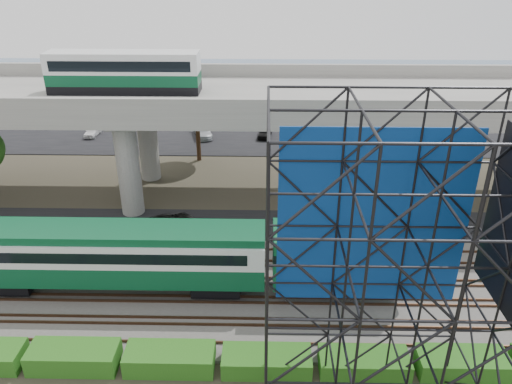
{
  "coord_description": "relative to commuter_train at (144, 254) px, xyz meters",
  "views": [
    {
      "loc": [
        0.85,
        -23.53,
        19.68
      ],
      "look_at": [
        0.24,
        6.0,
        5.2
      ],
      "focal_mm": 35.0,
      "sensor_mm": 36.0,
      "label": 1
    }
  ],
  "objects": [
    {
      "name": "ground",
      "position": [
        6.52,
        -2.0,
        -2.88
      ],
      "size": [
        140.0,
        140.0,
        0.0
      ],
      "primitive_type": "plane",
      "color": "#474233",
      "rests_on": "ground"
    },
    {
      "name": "commuter_train",
      "position": [
        0.0,
        0.0,
        0.0
      ],
      "size": [
        29.3,
        3.06,
        4.3
      ],
      "color": "black",
      "rests_on": "rail_tracks"
    },
    {
      "name": "trees",
      "position": [
        1.86,
        14.17,
        2.69
      ],
      "size": [
        40.94,
        16.94,
        7.69
      ],
      "color": "#382314",
      "rests_on": "ground"
    },
    {
      "name": "overpass",
      "position": [
        5.76,
        14.0,
        5.33
      ],
      "size": [
        80.0,
        12.0,
        12.4
      ],
      "color": "#9E9B93",
      "rests_on": "ground"
    },
    {
      "name": "suv",
      "position": [
        -0.12,
        7.64,
        -2.19
      ],
      "size": [
        4.85,
        3.65,
        1.23
      ],
      "primitive_type": "imported",
      "rotation": [
        0.0,
        0.0,
        1.99
      ],
      "color": "black",
      "rests_on": "service_road"
    },
    {
      "name": "parking_lot",
      "position": [
        6.52,
        32.0,
        -2.84
      ],
      "size": [
        90.0,
        18.0,
        0.08
      ],
      "primitive_type": "cube",
      "color": "black",
      "rests_on": "ground"
    },
    {
      "name": "parked_cars",
      "position": [
        8.05,
        31.73,
        -2.18
      ],
      "size": [
        37.82,
        9.81,
        1.3
      ],
      "color": "white",
      "rests_on": "parking_lot"
    },
    {
      "name": "harbor_water",
      "position": [
        6.52,
        54.0,
        -2.87
      ],
      "size": [
        140.0,
        40.0,
        0.03
      ],
      "primitive_type": "cube",
      "color": "slate",
      "rests_on": "ground"
    },
    {
      "name": "rail_tracks",
      "position": [
        6.52,
        -0.0,
        -2.6
      ],
      "size": [
        90.0,
        9.52,
        0.16
      ],
      "color": "#472D1E",
      "rests_on": "ballast_bed"
    },
    {
      "name": "service_road",
      "position": [
        6.52,
        8.5,
        -2.84
      ],
      "size": [
        90.0,
        5.0,
        0.08
      ],
      "primitive_type": "cube",
      "color": "black",
      "rests_on": "ground"
    },
    {
      "name": "ballast_bed",
      "position": [
        6.52,
        0.0,
        -2.78
      ],
      "size": [
        90.0,
        12.0,
        0.2
      ],
      "primitive_type": "cube",
      "color": "slate",
      "rests_on": "ground"
    },
    {
      "name": "scaffold_tower",
      "position": [
        11.97,
        -9.98,
        4.59
      ],
      "size": [
        9.36,
        6.36,
        15.0
      ],
      "color": "black",
      "rests_on": "ground"
    },
    {
      "name": "hedge_strip",
      "position": [
        7.53,
        -6.3,
        -2.32
      ],
      "size": [
        34.6,
        1.8,
        1.2
      ],
      "color": "#1B4F12",
      "rests_on": "ground"
    }
  ]
}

